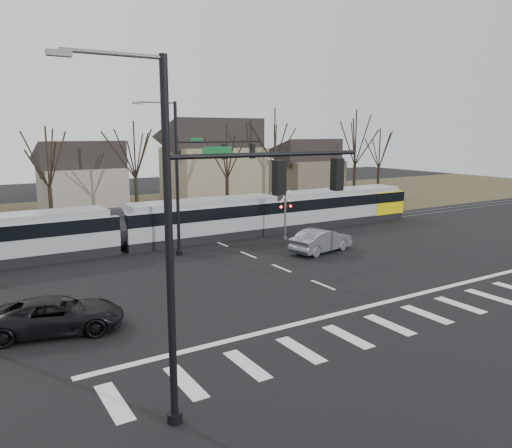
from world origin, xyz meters
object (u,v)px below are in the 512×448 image
tram (202,218)px  rail_crossing_signal (285,216)px  sedan (321,240)px  suv (57,315)px

tram → rail_crossing_signal: size_ratio=10.34×
sedan → rail_crossing_signal: rail_crossing_signal is taller
tram → suv: (-13.00, -13.28, -0.96)m
sedan → suv: 19.15m
tram → rail_crossing_signal: bearing=-29.8°
suv → sedan: bearing=-58.9°
tram → rail_crossing_signal: 6.46m
tram → sedan: bearing=-55.8°
rail_crossing_signal → sedan: bearing=-92.6°
rail_crossing_signal → suv: bearing=-151.6°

